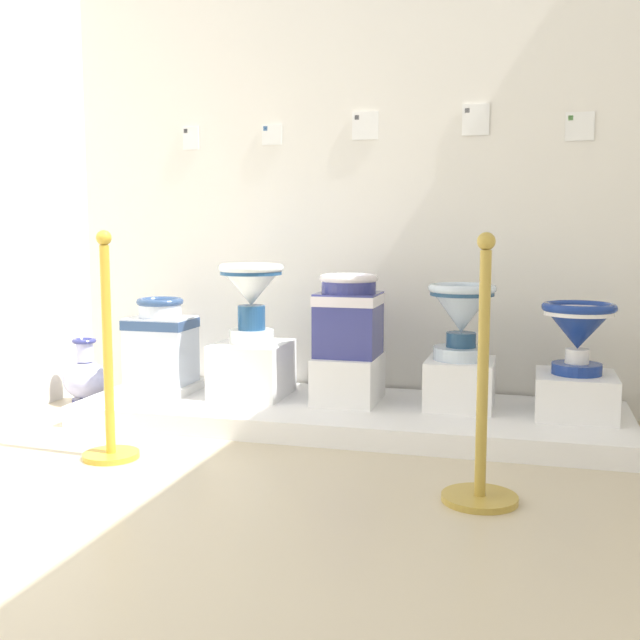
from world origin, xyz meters
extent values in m
cube|color=beige|center=(1.71, 0.89, -0.01)|extent=(5.42, 5.79, 0.02)
cube|color=white|center=(1.71, 3.02, 1.63)|extent=(3.62, 0.06, 3.25)
cube|color=white|center=(1.71, 2.53, 0.05)|extent=(2.67, 0.86, 0.10)
cube|color=white|center=(0.67, 2.58, 0.12)|extent=(0.38, 0.39, 0.04)
cube|color=silver|center=(0.67, 2.58, 0.32)|extent=(0.33, 0.26, 0.35)
cube|color=navy|center=(0.67, 2.58, 0.46)|extent=(0.34, 0.27, 0.05)
cylinder|color=silver|center=(0.67, 2.58, 0.54)|extent=(0.22, 0.22, 0.08)
torus|color=navy|center=(0.67, 2.58, 0.58)|extent=(0.25, 0.25, 0.04)
cube|color=white|center=(1.18, 2.60, 0.24)|extent=(0.36, 0.39, 0.28)
cylinder|color=white|center=(1.18, 2.60, 0.41)|extent=(0.23, 0.23, 0.07)
cylinder|color=navy|center=(1.18, 2.60, 0.51)|extent=(0.14, 0.14, 0.13)
cone|color=white|center=(1.18, 2.60, 0.67)|extent=(0.32, 0.32, 0.19)
cylinder|color=navy|center=(1.18, 2.60, 0.75)|extent=(0.32, 0.32, 0.03)
torus|color=white|center=(1.18, 2.60, 0.77)|extent=(0.34, 0.34, 0.04)
cylinder|color=navy|center=(1.18, 2.60, 0.76)|extent=(0.23, 0.23, 0.01)
cube|color=white|center=(1.69, 2.60, 0.22)|extent=(0.30, 0.39, 0.23)
cube|color=navy|center=(1.69, 2.60, 0.49)|extent=(0.30, 0.29, 0.32)
cube|color=white|center=(1.69, 2.60, 0.62)|extent=(0.31, 0.30, 0.05)
cylinder|color=navy|center=(1.69, 2.60, 0.69)|extent=(0.27, 0.27, 0.07)
torus|color=white|center=(1.69, 2.60, 0.72)|extent=(0.29, 0.29, 0.04)
cube|color=white|center=(2.25, 2.61, 0.22)|extent=(0.32, 0.35, 0.24)
cylinder|color=silver|center=(2.25, 2.61, 0.37)|extent=(0.27, 0.27, 0.06)
cylinder|color=navy|center=(2.25, 2.61, 0.44)|extent=(0.14, 0.14, 0.07)
cone|color=silver|center=(2.25, 2.61, 0.58)|extent=(0.31, 0.31, 0.21)
cylinder|color=navy|center=(2.25, 2.61, 0.66)|extent=(0.30, 0.30, 0.03)
torus|color=silver|center=(2.25, 2.61, 0.68)|extent=(0.33, 0.33, 0.04)
cylinder|color=navy|center=(2.25, 2.61, 0.68)|extent=(0.22, 0.22, 0.01)
cube|color=white|center=(2.78, 2.58, 0.20)|extent=(0.36, 0.38, 0.20)
cylinder|color=navy|center=(2.78, 2.58, 0.33)|extent=(0.23, 0.23, 0.05)
cylinder|color=white|center=(2.78, 2.58, 0.38)|extent=(0.11, 0.11, 0.07)
cone|color=navy|center=(2.78, 2.58, 0.51)|extent=(0.32, 0.32, 0.19)
cylinder|color=white|center=(2.78, 2.58, 0.59)|extent=(0.32, 0.32, 0.03)
torus|color=navy|center=(2.78, 2.58, 0.61)|extent=(0.34, 0.34, 0.04)
cylinder|color=white|center=(2.78, 2.58, 0.61)|extent=(0.23, 0.23, 0.01)
cube|color=white|center=(0.68, 2.98, 1.47)|extent=(0.10, 0.01, 0.13)
cube|color=slate|center=(0.65, 2.98, 1.51)|extent=(0.02, 0.01, 0.02)
cube|color=white|center=(1.17, 2.98, 1.48)|extent=(0.12, 0.01, 0.11)
cube|color=#386BAD|center=(1.13, 2.98, 1.51)|extent=(0.02, 0.01, 0.02)
cube|color=white|center=(1.69, 2.98, 1.51)|extent=(0.14, 0.01, 0.15)
cube|color=slate|center=(1.64, 2.98, 1.55)|extent=(0.02, 0.01, 0.02)
cube|color=white|center=(2.26, 2.98, 1.52)|extent=(0.14, 0.01, 0.16)
cube|color=slate|center=(2.22, 2.98, 1.57)|extent=(0.02, 0.01, 0.02)
cube|color=white|center=(2.77, 2.98, 1.47)|extent=(0.14, 0.01, 0.14)
cube|color=#5B9E4C|center=(2.73, 2.98, 1.51)|extent=(0.02, 0.01, 0.02)
cylinder|color=navy|center=(0.20, 2.59, 0.01)|extent=(0.16, 0.16, 0.03)
ellipsoid|color=#B3B6E8|center=(0.20, 2.59, 0.13)|extent=(0.24, 0.24, 0.21)
cylinder|color=#B3B6E8|center=(0.20, 2.59, 0.29)|extent=(0.09, 0.09, 0.11)
torus|color=navy|center=(0.20, 2.59, 0.35)|extent=(0.13, 0.13, 0.02)
cylinder|color=gold|center=(0.87, 1.72, 0.01)|extent=(0.24, 0.24, 0.02)
cylinder|color=gold|center=(0.87, 1.72, 0.46)|extent=(0.04, 0.04, 0.88)
sphere|color=gold|center=(0.87, 1.72, 0.93)|extent=(0.06, 0.06, 0.06)
cylinder|color=#B29239|center=(2.41, 1.61, 0.01)|extent=(0.27, 0.27, 0.02)
cylinder|color=#B29239|center=(2.41, 1.61, 0.46)|extent=(0.04, 0.04, 0.87)
sphere|color=#B29239|center=(2.41, 1.61, 0.93)|extent=(0.06, 0.06, 0.06)
camera|label=1|loc=(2.57, -1.10, 0.98)|focal=43.19mm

